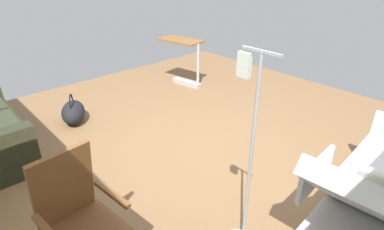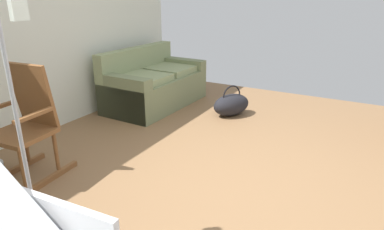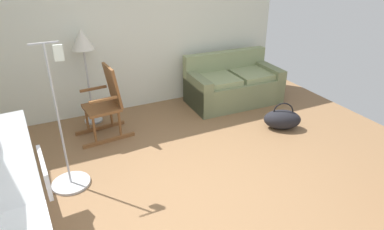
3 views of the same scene
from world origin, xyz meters
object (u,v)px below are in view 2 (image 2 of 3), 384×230
Objects in this scene: rocking_chair at (26,126)px; iv_pole at (39,228)px; couch at (154,85)px; duffel_bag at (231,104)px.

iv_pole reaches higher than rocking_chair.
rocking_chair is at bearing -174.17° from couch.
duffel_bag is at bearing -21.65° from rocking_chair.
rocking_chair reaches higher than duffel_bag.
rocking_chair is 0.62× the size of iv_pole.
iv_pole is at bearing -124.50° from rocking_chair.
duffel_bag is (0.15, -1.20, -0.15)m from couch.
couch is at bearing 5.83° from rocking_chair.
duffel_bag is (2.44, -0.97, -0.35)m from rocking_chair.
iv_pole is at bearing -157.58° from couch.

